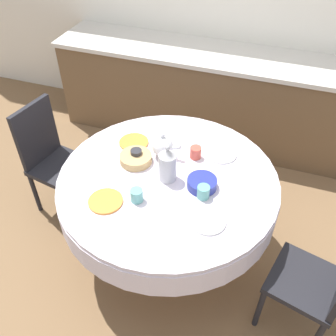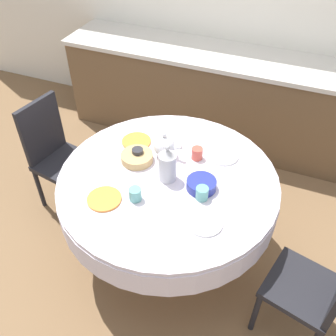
# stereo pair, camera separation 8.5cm
# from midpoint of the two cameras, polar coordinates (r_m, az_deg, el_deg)

# --- Properties ---
(ground_plane) EXTENTS (12.00, 12.00, 0.00)m
(ground_plane) POSITION_cam_midpoint_polar(r_m,az_deg,el_deg) (2.97, -0.84, -12.27)
(ground_plane) COLOR brown
(kitchen_counter) EXTENTS (3.24, 0.64, 0.92)m
(kitchen_counter) POSITION_cam_midpoint_polar(r_m,az_deg,el_deg) (3.78, 7.30, 10.58)
(kitchen_counter) COLOR brown
(kitchen_counter) RESTS_ON ground_plane
(dining_table) EXTENTS (1.42, 1.42, 0.77)m
(dining_table) POSITION_cam_midpoint_polar(r_m,az_deg,el_deg) (2.47, -0.99, -3.50)
(dining_table) COLOR tan
(dining_table) RESTS_ON ground_plane
(chair_left) EXTENTS (0.49, 0.49, 0.94)m
(chair_left) POSITION_cam_midpoint_polar(r_m,az_deg,el_deg) (2.37, 21.58, -15.65)
(chair_left) COLOR black
(chair_left) RESTS_ON ground_plane
(chair_right) EXTENTS (0.46, 0.46, 0.94)m
(chair_right) POSITION_cam_midpoint_polar(r_m,az_deg,el_deg) (3.10, -18.16, 1.82)
(chair_right) COLOR black
(chair_right) RESTS_ON ground_plane
(plate_near_left) EXTENTS (0.21, 0.21, 0.01)m
(plate_near_left) POSITION_cam_midpoint_polar(r_m,az_deg,el_deg) (2.27, -10.56, -5.01)
(plate_near_left) COLOR orange
(plate_near_left) RESTS_ON dining_table
(cup_near_left) EXTENTS (0.08, 0.08, 0.08)m
(cup_near_left) POSITION_cam_midpoint_polar(r_m,az_deg,el_deg) (2.23, -5.89, -4.19)
(cup_near_left) COLOR #5BA39E
(cup_near_left) RESTS_ON dining_table
(plate_near_right) EXTENTS (0.21, 0.21, 0.01)m
(plate_near_right) POSITION_cam_midpoint_polar(r_m,az_deg,el_deg) (2.14, 4.93, -8.04)
(plate_near_right) COLOR white
(plate_near_right) RESTS_ON dining_table
(cup_near_right) EXTENTS (0.08, 0.08, 0.08)m
(cup_near_right) POSITION_cam_midpoint_polar(r_m,az_deg,el_deg) (2.24, 4.32, -3.69)
(cup_near_right) COLOR #5BA39E
(cup_near_right) RESTS_ON dining_table
(plate_far_left) EXTENTS (0.21, 0.21, 0.01)m
(plate_far_left) POSITION_cam_midpoint_polar(r_m,az_deg,el_deg) (2.67, -6.15, 3.90)
(plate_far_left) COLOR orange
(plate_far_left) RESTS_ON dining_table
(cup_far_left) EXTENTS (0.08, 0.08, 0.08)m
(cup_far_left) POSITION_cam_midpoint_polar(r_m,az_deg,el_deg) (2.50, -5.82, 1.96)
(cup_far_left) COLOR #28282D
(cup_far_left) RESTS_ON dining_table
(plate_far_right) EXTENTS (0.21, 0.21, 0.01)m
(plate_far_right) POSITION_cam_midpoint_polar(r_m,az_deg,el_deg) (2.57, 7.18, 2.15)
(plate_far_right) COLOR white
(plate_far_right) RESTS_ON dining_table
(cup_far_right) EXTENTS (0.08, 0.08, 0.08)m
(cup_far_right) POSITION_cam_midpoint_polar(r_m,az_deg,el_deg) (2.52, 3.25, 2.37)
(cup_far_right) COLOR #CC4C3D
(cup_far_right) RESTS_ON dining_table
(coffee_carafe) EXTENTS (0.11, 0.11, 0.27)m
(coffee_carafe) POSITION_cam_midpoint_polar(r_m,az_deg,el_deg) (2.30, -1.03, 0.46)
(coffee_carafe) COLOR #B2B2B7
(coffee_carafe) RESTS_ON dining_table
(teapot) EXTENTS (0.20, 0.15, 0.19)m
(teapot) POSITION_cam_midpoint_polar(r_m,az_deg,el_deg) (2.50, -1.78, 3.37)
(teapot) COLOR white
(teapot) RESTS_ON dining_table
(bread_basket) EXTENTS (0.21, 0.21, 0.05)m
(bread_basket) POSITION_cam_midpoint_polar(r_m,az_deg,el_deg) (2.50, -5.91, 1.46)
(bread_basket) COLOR tan
(bread_basket) RESTS_ON dining_table
(fruit_bowl) EXTENTS (0.19, 0.19, 0.06)m
(fruit_bowl) POSITION_cam_midpoint_polar(r_m,az_deg,el_deg) (2.31, 4.15, -2.36)
(fruit_bowl) COLOR navy
(fruit_bowl) RESTS_ON dining_table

